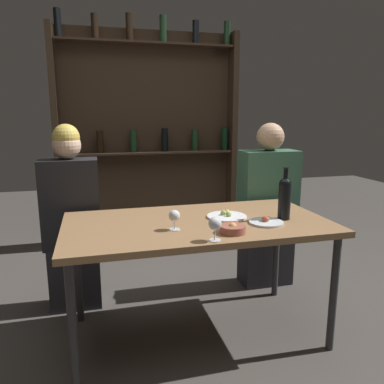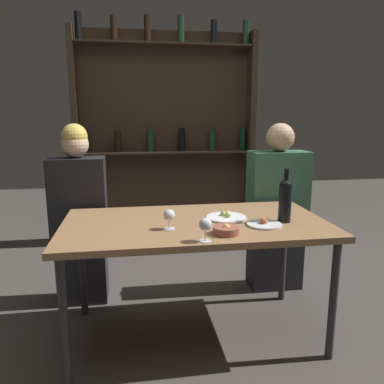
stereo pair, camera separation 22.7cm
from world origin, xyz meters
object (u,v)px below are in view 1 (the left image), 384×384
object	(u,v)px
food_plate_1	(227,216)
seated_person_right	(267,211)
wine_glass_1	(215,225)
wine_bottle	(285,196)
wine_glass_0	(174,216)
snack_bowl	(233,229)
food_plate_0	(266,222)
seated_person_left	(72,222)

from	to	relation	value
food_plate_1	seated_person_right	size ratio (longest dim) A/B	0.19
wine_glass_1	wine_bottle	bearing A→B (deg)	27.12
wine_glass_1	seated_person_right	bearing A→B (deg)	51.32
wine_glass_1	wine_glass_0	bearing A→B (deg)	124.44
snack_bowl	seated_person_right	size ratio (longest dim) A/B	0.11
food_plate_0	seated_person_left	world-z (taller)	seated_person_left
wine_bottle	wine_glass_1	distance (m)	0.59
wine_bottle	food_plate_1	world-z (taller)	wine_bottle
wine_glass_0	food_plate_1	bearing A→B (deg)	23.97
food_plate_1	snack_bowl	bearing A→B (deg)	-104.02
wine_bottle	seated_person_left	world-z (taller)	seated_person_left
wine_glass_0	food_plate_0	xyz separation A→B (m)	(0.53, -0.02, -0.06)
snack_bowl	seated_person_left	distance (m)	1.20
food_plate_1	seated_person_left	xyz separation A→B (m)	(-0.93, 0.54, -0.12)
snack_bowl	wine_bottle	bearing A→B (deg)	23.71
seated_person_left	wine_glass_0	bearing A→B (deg)	-50.46
wine_bottle	wine_glass_0	distance (m)	0.68
food_plate_0	food_plate_1	size ratio (longest dim) A/B	0.82
food_plate_1	snack_bowl	world-z (taller)	snack_bowl
food_plate_1	seated_person_right	distance (m)	0.77
snack_bowl	seated_person_right	distance (m)	1.04
seated_person_right	food_plate_0	bearing A→B (deg)	-116.81
wine_bottle	snack_bowl	world-z (taller)	wine_bottle
wine_bottle	food_plate_0	distance (m)	0.20
wine_glass_0	seated_person_left	world-z (taller)	seated_person_left
wine_glass_0	food_plate_1	xyz separation A→B (m)	(0.36, 0.16, -0.07)
snack_bowl	food_plate_1	bearing A→B (deg)	75.98
food_plate_0	seated_person_left	size ratio (longest dim) A/B	0.15
seated_person_left	seated_person_right	world-z (taller)	seated_person_left
food_plate_0	seated_person_right	size ratio (longest dim) A/B	0.15
food_plate_1	wine_glass_1	bearing A→B (deg)	-117.66
seated_person_left	seated_person_right	xyz separation A→B (m)	(1.47, 0.00, -0.01)
food_plate_0	seated_person_right	xyz separation A→B (m)	(0.36, 0.71, -0.14)
snack_bowl	seated_person_left	size ratio (longest dim) A/B	0.11
snack_bowl	seated_person_right	xyz separation A→B (m)	(0.61, 0.83, -0.15)
wine_glass_0	food_plate_0	size ratio (longest dim) A/B	0.56
snack_bowl	wine_glass_1	bearing A→B (deg)	-143.80
wine_bottle	seated_person_left	xyz separation A→B (m)	(-1.25, 0.65, -0.25)
food_plate_0	snack_bowl	xyz separation A→B (m)	(-0.25, -0.12, 0.01)
wine_glass_0	seated_person_right	xyz separation A→B (m)	(0.89, 0.69, -0.20)
food_plate_0	food_plate_1	bearing A→B (deg)	135.29
wine_glass_1	food_plate_1	xyz separation A→B (m)	(0.20, 0.39, -0.07)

